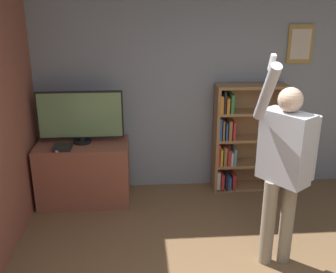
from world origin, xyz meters
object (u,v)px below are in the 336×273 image
television (80,117)px  game_console (62,147)px  bookshelf (241,140)px  person (284,162)px

television → game_console: television is taller
bookshelf → game_console: bearing=-170.1°
game_console → person: 2.49m
television → person: 2.43m
television → game_console: size_ratio=5.05×
game_console → person: person is taller
television → game_console: 0.42m
bookshelf → person: (-0.04, -1.59, 0.37)m
television → person: person is taller
game_console → bookshelf: size_ratio=0.14×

